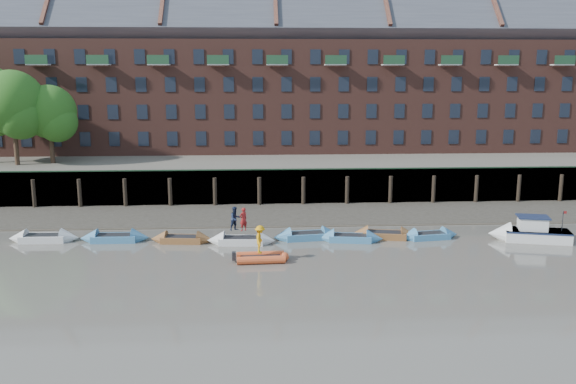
{
  "coord_description": "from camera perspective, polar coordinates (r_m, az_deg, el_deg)",
  "views": [
    {
      "loc": [
        -2.33,
        -32.26,
        12.17
      ],
      "look_at": [
        0.07,
        12.0,
        3.2
      ],
      "focal_mm": 38.0,
      "sensor_mm": 36.0,
      "label": 1
    }
  ],
  "objects": [
    {
      "name": "rowboat_2",
      "position": [
        44.28,
        -9.89,
        -4.38
      ],
      "size": [
        4.6,
        1.78,
        1.3
      ],
      "rotation": [
        0.0,
        0.0,
        -0.11
      ],
      "color": "brown",
      "rests_on": "ground"
    },
    {
      "name": "person_rib_crew",
      "position": [
        39.16,
        -2.63,
        -4.45
      ],
      "size": [
        0.79,
        1.24,
        1.82
      ],
      "primitive_type": "imported",
      "rotation": [
        0.0,
        0.0,
        1.47
      ],
      "color": "orange",
      "rests_on": "rib_tender"
    },
    {
      "name": "ground",
      "position": [
        34.56,
        0.97,
        -9.18
      ],
      "size": [
        220.0,
        220.0,
        0.0
      ],
      "primitive_type": "plane",
      "color": "#635E55",
      "rests_on": "ground"
    },
    {
      "name": "person_rower_b",
      "position": [
        43.21,
        -4.96,
        -2.49
      ],
      "size": [
        1.05,
        1.01,
        1.71
      ],
      "primitive_type": "imported",
      "rotation": [
        0.0,
        0.0,
        0.61
      ],
      "color": "#19233F",
      "rests_on": "rowboat_3"
    },
    {
      "name": "rowboat_1",
      "position": [
        45.63,
        -15.91,
        -4.15
      ],
      "size": [
        4.91,
        1.44,
        1.42
      ],
      "rotation": [
        0.0,
        0.0,
        -0.0
      ],
      "color": "teal",
      "rests_on": "ground"
    },
    {
      "name": "rowboat_5",
      "position": [
        44.14,
        5.84,
        -4.3
      ],
      "size": [
        4.81,
        2.02,
        1.35
      ],
      "rotation": [
        0.0,
        0.0,
        -0.15
      ],
      "color": "teal",
      "rests_on": "ground"
    },
    {
      "name": "person_rower_a",
      "position": [
        43.04,
        -4.2,
        -2.56
      ],
      "size": [
        0.73,
        0.68,
        1.67
      ],
      "primitive_type": "imported",
      "rotation": [
        0.0,
        0.0,
        3.77
      ],
      "color": "maroon",
      "rests_on": "rowboat_3"
    },
    {
      "name": "mud_band",
      "position": [
        48.47,
        -0.25,
        -3.1
      ],
      "size": [
        110.0,
        1.6,
        0.1
      ],
      "primitive_type": "cube",
      "color": "#4C4336",
      "rests_on": "ground"
    },
    {
      "name": "foreshore",
      "position": [
        51.76,
        -0.44,
        -2.16
      ],
      "size": [
        110.0,
        8.0,
        0.5
      ],
      "primitive_type": "cube",
      "color": "#3D382F",
      "rests_on": "ground"
    },
    {
      "name": "apartment_terrace",
      "position": [
        69.3,
        -1.21,
        11.98
      ],
      "size": [
        80.6,
        15.56,
        20.98
      ],
      "color": "brown",
      "rests_on": "bank_terrace"
    },
    {
      "name": "rowboat_3",
      "position": [
        43.39,
        -4.4,
        -4.54
      ],
      "size": [
        4.93,
        1.74,
        1.4
      ],
      "rotation": [
        0.0,
        0.0,
        -0.07
      ],
      "color": "silver",
      "rests_on": "ground"
    },
    {
      "name": "rowboat_7",
      "position": [
        45.73,
        13.06,
        -4.0
      ],
      "size": [
        4.6,
        1.95,
        1.29
      ],
      "rotation": [
        0.0,
        0.0,
        0.15
      ],
      "color": "teal",
      "rests_on": "ground"
    },
    {
      "name": "bank_terrace",
      "position": [
        69.11,
        -1.14,
        2.64
      ],
      "size": [
        110.0,
        28.0,
        3.2
      ],
      "primitive_type": "cube",
      "color": "#5E594D",
      "rests_on": "ground"
    },
    {
      "name": "river_wall",
      "position": [
        55.7,
        -0.65,
        0.5
      ],
      "size": [
        110.0,
        1.23,
        3.3
      ],
      "color": "#2D2A26",
      "rests_on": "ground"
    },
    {
      "name": "rowboat_4",
      "position": [
        44.46,
        1.75,
        -4.12
      ],
      "size": [
        5.04,
        2.08,
        1.42
      ],
      "rotation": [
        0.0,
        0.0,
        0.14
      ],
      "color": "teal",
      "rests_on": "ground"
    },
    {
      "name": "motor_launch",
      "position": [
        47.21,
        21.18,
        -3.55
      ],
      "size": [
        5.9,
        3.1,
        2.32
      ],
      "rotation": [
        0.0,
        0.0,
        2.91
      ],
      "color": "silver",
      "rests_on": "ground"
    },
    {
      "name": "rowboat_0",
      "position": [
        47.24,
        -21.88,
        -4.02
      ],
      "size": [
        4.94,
        1.45,
        1.43
      ],
      "rotation": [
        0.0,
        0.0,
        -0.0
      ],
      "color": "silver",
      "rests_on": "ground"
    },
    {
      "name": "rowboat_6",
      "position": [
        45.24,
        9.0,
        -3.98
      ],
      "size": [
        4.99,
        2.21,
        1.4
      ],
      "rotation": [
        0.0,
        0.0,
        -0.17
      ],
      "color": "brown",
      "rests_on": "ground"
    },
    {
      "name": "tree_cluster",
      "position": [
        64.07,
        -24.64,
        7.58
      ],
      "size": [
        11.76,
        7.74,
        9.4
      ],
      "color": "#3A281C",
      "rests_on": "bank_terrace"
    },
    {
      "name": "rib_tender",
      "position": [
        39.49,
        -2.37,
        -6.13
      ],
      "size": [
        3.42,
        1.74,
        0.59
      ],
      "rotation": [
        0.0,
        0.0,
        0.05
      ],
      "color": "#D55226",
      "rests_on": "ground"
    }
  ]
}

